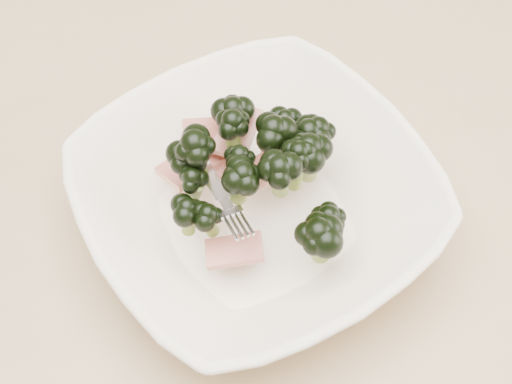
# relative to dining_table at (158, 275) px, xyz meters

# --- Properties ---
(dining_table) EXTENTS (1.20, 0.80, 0.75)m
(dining_table) POSITION_rel_dining_table_xyz_m (0.00, 0.00, 0.00)
(dining_table) COLOR tan
(dining_table) RESTS_ON ground
(broccoli_dish) EXTENTS (0.38, 0.38, 0.12)m
(broccoli_dish) POSITION_rel_dining_table_xyz_m (0.10, -0.02, 0.14)
(broccoli_dish) COLOR white
(broccoli_dish) RESTS_ON dining_table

